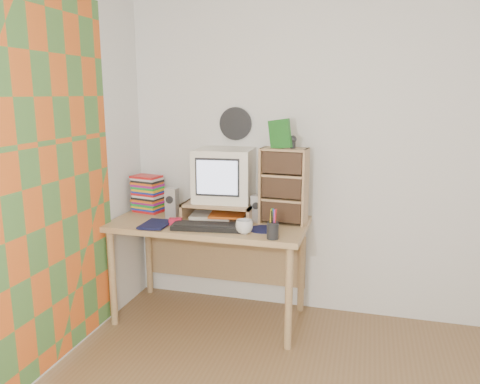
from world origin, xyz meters
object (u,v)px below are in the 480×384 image
Objects in this scene: keyboard at (209,227)px; diary at (144,222)px; crt_monitor at (224,175)px; desk at (212,236)px; mug at (244,227)px; cd_rack at (284,186)px; dvd_stack at (148,193)px.

diary is at bearing 176.23° from keyboard.
desk is at bearing -132.03° from crt_monitor.
keyboard is at bearing -75.59° from desk.
desk is 0.52m from diary.
cd_rack is at bearing 58.97° from mug.
desk is 0.63m from dvd_stack.
mug is 0.52× the size of diary.
dvd_stack reaches higher than desk.
cd_rack is at bearing 4.78° from desk.
dvd_stack is 1.36× the size of diary.
cd_rack is at bearing 9.60° from dvd_stack.
mug reaches higher than diary.
crt_monitor is 0.76× the size of cd_rack.
keyboard is (0.07, -0.26, 0.15)m from desk.
mug is at bearing -41.80° from desk.
dvd_stack is 0.96m from mug.
keyboard is (-0.00, -0.34, -0.30)m from crt_monitor.
mug is (-0.20, -0.33, -0.22)m from cd_rack.
desk is at bearing 97.21° from keyboard.
keyboard is at bearing 172.64° from mug.
crt_monitor is (0.07, 0.09, 0.45)m from desk.
desk is 4.64× the size of dvd_stack.
dvd_stack is (-0.62, -0.01, -0.16)m from crt_monitor.
keyboard is 1.66× the size of dvd_stack.
mug is (0.32, -0.29, 0.18)m from desk.
keyboard is 0.72m from dvd_stack.
dvd_stack is 2.61× the size of mug.
crt_monitor is at bearing 82.54° from keyboard.
dvd_stack reaches higher than diary.
diary is at bearing -146.22° from crt_monitor.
mug is at bearing -11.34° from dvd_stack.
diary is (-0.41, -0.28, 0.16)m from desk.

